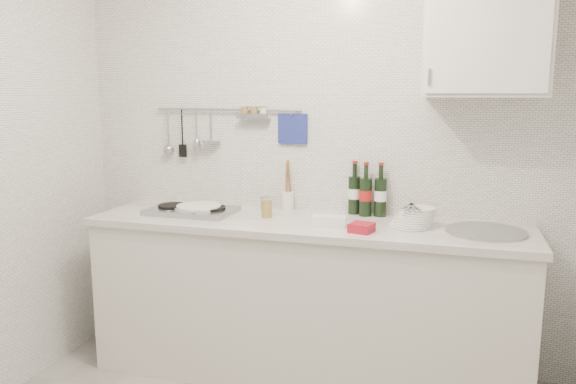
# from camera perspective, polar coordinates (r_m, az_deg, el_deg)

# --- Properties ---
(back_wall) EXTENTS (3.00, 0.02, 2.50)m
(back_wall) POSITION_cam_1_polar(r_m,az_deg,el_deg) (3.36, 3.17, 3.67)
(back_wall) COLOR silver
(back_wall) RESTS_ON floor
(counter) EXTENTS (2.44, 0.64, 0.96)m
(counter) POSITION_cam_1_polar(r_m,az_deg,el_deg) (3.27, 1.88, -11.25)
(counter) COLOR beige
(counter) RESTS_ON floor
(wall_rail) EXTENTS (0.98, 0.09, 0.34)m
(wall_rail) POSITION_cam_1_polar(r_m,az_deg,el_deg) (3.50, -6.52, 6.76)
(wall_rail) COLOR #93969B
(wall_rail) RESTS_ON back_wall
(wall_cabinet) EXTENTS (0.60, 0.38, 0.70)m
(wall_cabinet) POSITION_cam_1_polar(r_m,az_deg,el_deg) (3.09, 19.54, 15.57)
(wall_cabinet) COLOR beige
(wall_cabinet) RESTS_ON back_wall
(plate_stack_hob) EXTENTS (0.29, 0.28, 0.05)m
(plate_stack_hob) POSITION_cam_1_polar(r_m,az_deg,el_deg) (3.34, -9.23, -1.77)
(plate_stack_hob) COLOR #5080B6
(plate_stack_hob) RESTS_ON counter
(plate_stack_sink) EXTENTS (0.24, 0.22, 0.11)m
(plate_stack_sink) POSITION_cam_1_polar(r_m,az_deg,el_deg) (3.05, 12.72, -2.55)
(plate_stack_sink) COLOR white
(plate_stack_sink) RESTS_ON counter
(wine_bottles) EXTENTS (0.23, 0.12, 0.31)m
(wine_bottles) POSITION_cam_1_polar(r_m,az_deg,el_deg) (3.27, 8.01, 0.31)
(wine_bottles) COLOR black
(wine_bottles) RESTS_ON counter
(butter_dish) EXTENTS (0.19, 0.11, 0.05)m
(butter_dish) POSITION_cam_1_polar(r_m,az_deg,el_deg) (3.01, 4.20, -2.94)
(butter_dish) COLOR white
(butter_dish) RESTS_ON counter
(strawberry_punnet) EXTENTS (0.14, 0.14, 0.05)m
(strawberry_punnet) POSITION_cam_1_polar(r_m,az_deg,el_deg) (2.90, 7.48, -3.61)
(strawberry_punnet) COLOR red
(strawberry_punnet) RESTS_ON counter
(utensil_crock) EXTENTS (0.07, 0.07, 0.31)m
(utensil_crock) POSITION_cam_1_polar(r_m,az_deg,el_deg) (3.40, -0.03, -0.64)
(utensil_crock) COLOR white
(utensil_crock) RESTS_ON counter
(jar_a) EXTENTS (0.06, 0.06, 0.09)m
(jar_a) POSITION_cam_1_polar(r_m,az_deg,el_deg) (3.40, -2.33, -1.15)
(jar_a) COLOR olive
(jar_a) RESTS_ON counter
(jar_b) EXTENTS (0.07, 0.07, 0.07)m
(jar_b) POSITION_cam_1_polar(r_m,az_deg,el_deg) (3.27, 13.38, -1.97)
(jar_b) COLOR olive
(jar_b) RESTS_ON counter
(jar_c) EXTENTS (0.06, 0.06, 0.08)m
(jar_c) POSITION_cam_1_polar(r_m,az_deg,el_deg) (3.11, 12.69, -2.51)
(jar_c) COLOR olive
(jar_c) RESTS_ON counter
(jar_d) EXTENTS (0.06, 0.06, 0.11)m
(jar_d) POSITION_cam_1_polar(r_m,az_deg,el_deg) (3.20, -2.18, -1.67)
(jar_d) COLOR olive
(jar_d) RESTS_ON counter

